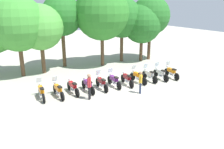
% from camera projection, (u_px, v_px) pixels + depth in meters
% --- Properties ---
extents(ground_plane, '(80.00, 80.00, 0.00)m').
position_uv_depth(ground_plane, '(115.00, 87.00, 17.85)').
color(ground_plane, '#ADA899').
extents(motorcycle_0, '(0.62, 2.19, 1.37)m').
position_uv_depth(motorcycle_0, '(41.00, 91.00, 15.55)').
color(motorcycle_0, black).
rests_on(motorcycle_0, ground_plane).
extents(motorcycle_1, '(0.62, 2.19, 1.37)m').
position_uv_depth(motorcycle_1, '(58.00, 90.00, 15.84)').
color(motorcycle_1, black).
rests_on(motorcycle_1, ground_plane).
extents(motorcycle_2, '(0.62, 2.19, 0.99)m').
position_uv_depth(motorcycle_2, '(73.00, 87.00, 16.47)').
color(motorcycle_2, black).
rests_on(motorcycle_2, ground_plane).
extents(motorcycle_3, '(0.62, 2.19, 0.99)m').
position_uv_depth(motorcycle_3, '(88.00, 85.00, 16.83)').
color(motorcycle_3, black).
rests_on(motorcycle_3, ground_plane).
extents(motorcycle_4, '(0.62, 2.19, 1.37)m').
position_uv_depth(motorcycle_4, '(101.00, 83.00, 17.31)').
color(motorcycle_4, black).
rests_on(motorcycle_4, ground_plane).
extents(motorcycle_5, '(0.62, 2.19, 1.37)m').
position_uv_depth(motorcycle_5, '(114.00, 80.00, 17.85)').
color(motorcycle_5, black).
rests_on(motorcycle_5, ground_plane).
extents(motorcycle_6, '(0.62, 2.19, 0.99)m').
position_uv_depth(motorcycle_6, '(127.00, 79.00, 18.23)').
color(motorcycle_6, black).
rests_on(motorcycle_6, ground_plane).
extents(motorcycle_7, '(0.62, 2.19, 1.37)m').
position_uv_depth(motorcycle_7, '(138.00, 77.00, 18.76)').
color(motorcycle_7, black).
rests_on(motorcycle_7, ground_plane).
extents(motorcycle_8, '(0.62, 2.19, 1.37)m').
position_uv_depth(motorcycle_8, '(149.00, 75.00, 19.21)').
color(motorcycle_8, black).
rests_on(motorcycle_8, ground_plane).
extents(motorcycle_9, '(0.62, 2.19, 1.37)m').
position_uv_depth(motorcycle_9, '(160.00, 73.00, 19.62)').
color(motorcycle_9, black).
rests_on(motorcycle_9, ground_plane).
extents(motorcycle_10, '(0.67, 2.18, 1.37)m').
position_uv_depth(motorcycle_10, '(171.00, 72.00, 20.00)').
color(motorcycle_10, black).
rests_on(motorcycle_10, ground_plane).
extents(person_0, '(0.34, 0.34, 1.82)m').
position_uv_depth(person_0, '(89.00, 84.00, 15.24)').
color(person_0, black).
rests_on(person_0, ground_plane).
extents(person_1, '(0.29, 0.40, 1.67)m').
position_uv_depth(person_1, '(140.00, 81.00, 16.33)').
color(person_1, '#232D4C').
rests_on(person_1, ground_plane).
extents(tree_1, '(4.82, 4.82, 7.09)m').
position_uv_depth(tree_1, '(17.00, 23.00, 19.31)').
color(tree_1, brown).
rests_on(tree_1, ground_plane).
extents(tree_2, '(4.12, 4.12, 6.32)m').
position_uv_depth(tree_2, '(40.00, 27.00, 20.32)').
color(tree_2, brown).
rests_on(tree_2, ground_plane).
extents(tree_3, '(4.04, 4.04, 7.20)m').
position_uv_depth(tree_3, '(62.00, 16.00, 22.33)').
color(tree_3, brown).
rests_on(tree_3, ground_plane).
extents(tree_4, '(5.46, 5.46, 8.13)m').
position_uv_depth(tree_4, '(102.00, 13.00, 22.66)').
color(tree_4, brown).
rests_on(tree_4, ground_plane).
extents(tree_5, '(4.33, 4.33, 7.00)m').
position_uv_depth(tree_5, '(122.00, 18.00, 24.64)').
color(tree_5, brown).
rests_on(tree_5, ground_plane).
extents(tree_6, '(4.28, 4.28, 6.30)m').
position_uv_depth(tree_6, '(142.00, 24.00, 25.03)').
color(tree_6, brown).
rests_on(tree_6, ground_plane).
extents(tree_7, '(4.36, 4.36, 7.19)m').
position_uv_depth(tree_7, '(150.00, 16.00, 25.46)').
color(tree_7, brown).
rests_on(tree_7, ground_plane).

